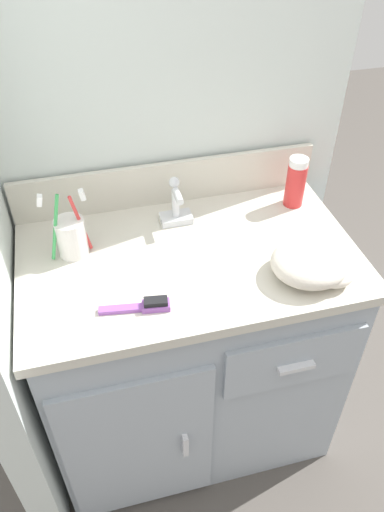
# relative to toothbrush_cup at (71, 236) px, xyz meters

# --- Properties ---
(ground_plane) EXTENTS (6.00, 6.00, 0.00)m
(ground_plane) POSITION_rel_toothbrush_cup_xyz_m (0.29, -0.09, -0.88)
(ground_plane) COLOR #4C4742
(wall_back) EXTENTS (1.07, 0.08, 2.20)m
(wall_back) POSITION_rel_toothbrush_cup_xyz_m (0.29, 0.23, 0.22)
(wall_back) COLOR silver
(wall_back) RESTS_ON ground_plane
(vanity) EXTENTS (0.89, 0.55, 0.82)m
(vanity) POSITION_rel_toothbrush_cup_xyz_m (0.29, -0.09, -0.45)
(vanity) COLOR #9EA8B2
(vanity) RESTS_ON ground_plane
(backsplash) EXTENTS (0.89, 0.02, 0.13)m
(backsplash) POSITION_rel_toothbrush_cup_xyz_m (0.29, 0.17, 0.01)
(backsplash) COLOR beige
(backsplash) RESTS_ON vanity
(sink_faucet) EXTENTS (0.09, 0.09, 0.14)m
(sink_faucet) POSITION_rel_toothbrush_cup_xyz_m (0.29, 0.07, -0.01)
(sink_faucet) COLOR silver
(sink_faucet) RESTS_ON vanity
(toothbrush_cup) EXTENTS (0.12, 0.08, 0.20)m
(toothbrush_cup) POSITION_rel_toothbrush_cup_xyz_m (0.00, 0.00, 0.00)
(toothbrush_cup) COLOR silver
(toothbrush_cup) RESTS_ON vanity
(shaving_cream_can) EXTENTS (0.06, 0.06, 0.15)m
(shaving_cream_can) POSITION_rel_toothbrush_cup_xyz_m (0.65, 0.06, 0.02)
(shaving_cream_can) COLOR red
(shaving_cream_can) RESTS_ON vanity
(hairbrush) EXTENTS (0.17, 0.05, 0.03)m
(hairbrush) POSITION_rel_toothbrush_cup_xyz_m (0.15, -0.25, -0.05)
(hairbrush) COLOR purple
(hairbrush) RESTS_ON vanity
(hand_towel) EXTENTS (0.20, 0.18, 0.08)m
(hand_towel) POSITION_rel_toothbrush_cup_xyz_m (0.58, -0.24, -0.02)
(hand_towel) COLOR beige
(hand_towel) RESTS_ON vanity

